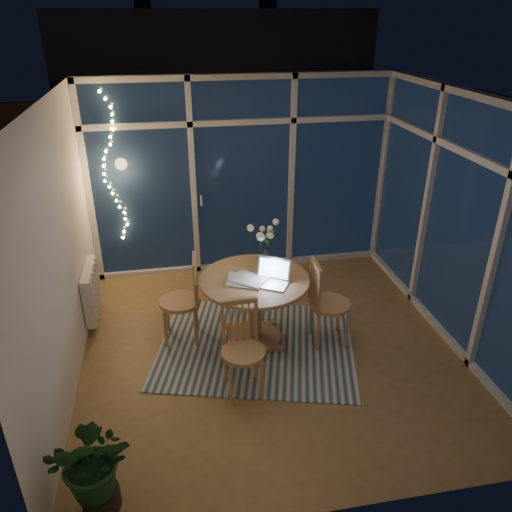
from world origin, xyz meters
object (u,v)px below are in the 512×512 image
object	(u,v)px
chair_right	(330,302)
dining_table	(255,310)
potted_plant	(95,470)
chair_front	(243,350)
chair_left	(180,299)
flower_vase	(265,256)
laptop	(270,273)

from	to	relation	value
chair_right	dining_table	bearing A→B (deg)	80.40
chair_right	potted_plant	xyz separation A→B (m)	(-2.26, -1.66, -0.12)
chair_right	chair_front	world-z (taller)	chair_right
chair_left	flower_vase	size ratio (longest dim) A/B	4.79
flower_vase	potted_plant	world-z (taller)	flower_vase
chair_left	laptop	size ratio (longest dim) A/B	2.84
dining_table	chair_left	size ratio (longest dim) A/B	1.14
chair_front	flower_vase	xyz separation A→B (m)	(0.41, 1.04, 0.42)
chair_left	chair_right	world-z (taller)	chair_left
dining_table	chair_right	size ratio (longest dim) A/B	1.15
dining_table	chair_left	bearing A→B (deg)	166.68
flower_vase	dining_table	bearing A→B (deg)	-121.47
chair_front	laptop	xyz separation A→B (m)	(0.38, 0.62, 0.44)
dining_table	potted_plant	xyz separation A→B (m)	(-1.47, -1.82, -0.01)
potted_plant	laptop	bearing A→B (deg)	46.12
dining_table	chair_front	xyz separation A→B (m)	(-0.24, -0.77, 0.08)
laptop	potted_plant	xyz separation A→B (m)	(-1.61, -1.67, -0.53)
chair_front	chair_right	bearing A→B (deg)	28.35
chair_right	chair_front	bearing A→B (deg)	122.12
chair_left	chair_front	bearing A→B (deg)	34.10
laptop	flower_vase	distance (m)	0.43
dining_table	potted_plant	world-z (taller)	dining_table
dining_table	chair_front	bearing A→B (deg)	-107.62
chair_front	flower_vase	world-z (taller)	flower_vase
chair_right	flower_vase	size ratio (longest dim) A/B	4.75
chair_left	chair_front	size ratio (longest dim) A/B	1.08
potted_plant	chair_left	bearing A→B (deg)	70.98
chair_right	potted_plant	distance (m)	2.81
chair_left	chair_front	world-z (taller)	chair_left
chair_left	potted_plant	xyz separation A→B (m)	(-0.69, -2.00, -0.12)
chair_left	flower_vase	distance (m)	1.03
chair_right	potted_plant	size ratio (longest dim) A/B	1.31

